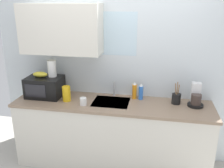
# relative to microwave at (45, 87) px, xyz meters

# --- Properties ---
(kitchen_wall_assembly) EXTENTS (3.29, 0.42, 2.50)m
(kitchen_wall_assembly) POSITION_rel_microwave_xyz_m (0.79, 0.26, 0.32)
(kitchen_wall_assembly) COLOR silver
(kitchen_wall_assembly) RESTS_ON ground
(counter_unit) EXTENTS (2.52, 0.63, 0.90)m
(counter_unit) POSITION_rel_microwave_xyz_m (0.93, -0.05, -0.58)
(counter_unit) COLOR silver
(counter_unit) RESTS_ON ground
(sink_faucet) EXTENTS (0.03, 0.03, 0.20)m
(sink_faucet) POSITION_rel_microwave_xyz_m (0.91, 0.19, -0.04)
(sink_faucet) COLOR #B2B5BA
(sink_faucet) RESTS_ON counter_unit
(microwave) EXTENTS (0.46, 0.35, 0.27)m
(microwave) POSITION_rel_microwave_xyz_m (0.00, 0.00, 0.00)
(microwave) COLOR black
(microwave) RESTS_ON counter_unit
(banana_bunch) EXTENTS (0.20, 0.11, 0.07)m
(banana_bunch) POSITION_rel_microwave_xyz_m (-0.05, 0.00, 0.17)
(banana_bunch) COLOR gold
(banana_bunch) RESTS_ON microwave
(paper_towel_roll) EXTENTS (0.11, 0.11, 0.22)m
(paper_towel_roll) POSITION_rel_microwave_xyz_m (0.10, 0.05, 0.24)
(paper_towel_roll) COLOR white
(paper_towel_roll) RESTS_ON microwave
(coffee_maker) EXTENTS (0.19, 0.21, 0.28)m
(coffee_maker) POSITION_rel_microwave_xyz_m (1.95, 0.06, -0.03)
(coffee_maker) COLOR black
(coffee_maker) RESTS_ON counter_unit
(dish_soap_bottle_orange) EXTENTS (0.06, 0.06, 0.23)m
(dish_soap_bottle_orange) POSITION_rel_microwave_xyz_m (1.19, 0.15, -0.03)
(dish_soap_bottle_orange) COLOR orange
(dish_soap_bottle_orange) RESTS_ON counter_unit
(dish_soap_bottle_blue) EXTENTS (0.06, 0.06, 0.22)m
(dish_soap_bottle_blue) POSITION_rel_microwave_xyz_m (1.27, 0.13, -0.03)
(dish_soap_bottle_blue) COLOR blue
(dish_soap_bottle_blue) RESTS_ON counter_unit
(cereal_canister) EXTENTS (0.10, 0.10, 0.20)m
(cereal_canister) POSITION_rel_microwave_xyz_m (0.34, -0.10, -0.04)
(cereal_canister) COLOR gold
(cereal_canister) RESTS_ON counter_unit
(mug_white) EXTENTS (0.08, 0.08, 0.09)m
(mug_white) POSITION_rel_microwave_xyz_m (0.59, -0.19, -0.09)
(mug_white) COLOR white
(mug_white) RESTS_ON counter_unit
(utensil_crock) EXTENTS (0.11, 0.11, 0.30)m
(utensil_crock) POSITION_rel_microwave_xyz_m (1.72, 0.07, -0.06)
(utensil_crock) COLOR black
(utensil_crock) RESTS_ON counter_unit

